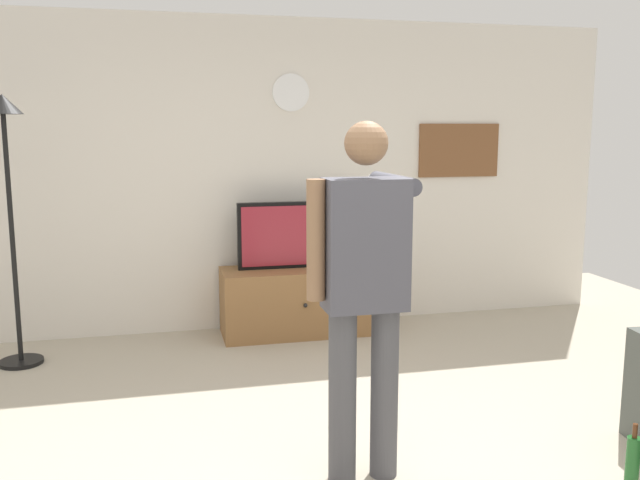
{
  "coord_description": "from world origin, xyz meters",
  "views": [
    {
      "loc": [
        -0.96,
        -3.03,
        1.77
      ],
      "look_at": [
        0.07,
        1.2,
        1.05
      ],
      "focal_mm": 38.44,
      "sensor_mm": 36.0,
      "label": 1
    }
  ],
  "objects_px": {
    "tv_stand": "(299,301)",
    "television": "(297,235)",
    "floor_lamp": "(8,175)",
    "framed_picture": "(459,150)",
    "beverage_bottle": "(632,465)",
    "wall_clock": "(291,93)",
    "person_standing_nearer_lamp": "(364,282)"
  },
  "relations": [
    {
      "from": "tv_stand",
      "to": "television",
      "type": "height_order",
      "value": "television"
    },
    {
      "from": "floor_lamp",
      "to": "framed_picture",
      "type": "bearing_deg",
      "value": 8.49
    },
    {
      "from": "framed_picture",
      "to": "floor_lamp",
      "type": "bearing_deg",
      "value": -171.51
    },
    {
      "from": "beverage_bottle",
      "to": "floor_lamp",
      "type": "bearing_deg",
      "value": 139.84
    },
    {
      "from": "wall_clock",
      "to": "floor_lamp",
      "type": "distance_m",
      "value": 2.36
    },
    {
      "from": "framed_picture",
      "to": "person_standing_nearer_lamp",
      "type": "bearing_deg",
      "value": -122.58
    },
    {
      "from": "television",
      "to": "framed_picture",
      "type": "relative_size",
      "value": 1.31
    },
    {
      "from": "floor_lamp",
      "to": "beverage_bottle",
      "type": "distance_m",
      "value": 4.4
    },
    {
      "from": "tv_stand",
      "to": "person_standing_nearer_lamp",
      "type": "xyz_separation_m",
      "value": [
        -0.2,
        -2.5,
        0.73
      ]
    },
    {
      "from": "tv_stand",
      "to": "beverage_bottle",
      "type": "height_order",
      "value": "tv_stand"
    },
    {
      "from": "television",
      "to": "floor_lamp",
      "type": "distance_m",
      "value": 2.3
    },
    {
      "from": "beverage_bottle",
      "to": "wall_clock",
      "type": "bearing_deg",
      "value": 107.19
    },
    {
      "from": "tv_stand",
      "to": "beverage_bottle",
      "type": "bearing_deg",
      "value": -71.25
    },
    {
      "from": "tv_stand",
      "to": "framed_picture",
      "type": "bearing_deg",
      "value": 10.53
    },
    {
      "from": "television",
      "to": "framed_picture",
      "type": "bearing_deg",
      "value": 8.9
    },
    {
      "from": "television",
      "to": "wall_clock",
      "type": "distance_m",
      "value": 1.23
    },
    {
      "from": "tv_stand",
      "to": "television",
      "type": "distance_m",
      "value": 0.57
    },
    {
      "from": "floor_lamp",
      "to": "wall_clock",
      "type": "bearing_deg",
      "value": 14.28
    },
    {
      "from": "television",
      "to": "framed_picture",
      "type": "height_order",
      "value": "framed_picture"
    },
    {
      "from": "person_standing_nearer_lamp",
      "to": "beverage_bottle",
      "type": "xyz_separation_m",
      "value": [
        1.21,
        -0.49,
        -0.87
      ]
    },
    {
      "from": "wall_clock",
      "to": "floor_lamp",
      "type": "bearing_deg",
      "value": -165.72
    },
    {
      "from": "wall_clock",
      "to": "framed_picture",
      "type": "relative_size",
      "value": 0.41
    },
    {
      "from": "television",
      "to": "tv_stand",
      "type": "bearing_deg",
      "value": -90.0
    },
    {
      "from": "framed_picture",
      "to": "beverage_bottle",
      "type": "relative_size",
      "value": 2.13
    },
    {
      "from": "framed_picture",
      "to": "floor_lamp",
      "type": "height_order",
      "value": "floor_lamp"
    },
    {
      "from": "television",
      "to": "floor_lamp",
      "type": "height_order",
      "value": "floor_lamp"
    },
    {
      "from": "floor_lamp",
      "to": "person_standing_nearer_lamp",
      "type": "bearing_deg",
      "value": -47.93
    },
    {
      "from": "tv_stand",
      "to": "framed_picture",
      "type": "height_order",
      "value": "framed_picture"
    },
    {
      "from": "wall_clock",
      "to": "framed_picture",
      "type": "distance_m",
      "value": 1.67
    },
    {
      "from": "tv_stand",
      "to": "wall_clock",
      "type": "relative_size",
      "value": 4.11
    },
    {
      "from": "television",
      "to": "person_standing_nearer_lamp",
      "type": "distance_m",
      "value": 2.56
    },
    {
      "from": "television",
      "to": "beverage_bottle",
      "type": "relative_size",
      "value": 2.79
    }
  ]
}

